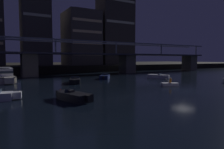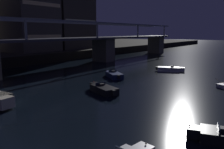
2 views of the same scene
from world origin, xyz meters
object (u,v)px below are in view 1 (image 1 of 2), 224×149
(cabin_cruiser_near_left, at_px, (5,77))
(dinghy_with_paddler, at_px, (170,84))
(river_bridge, at_px, (84,59))
(tower_west_tall, at_px, (35,4))
(speedboat_near_center, at_px, (73,96))
(speedboat_far_left, at_px, (105,77))
(tower_central, at_px, (81,38))
(tower_east_tall, at_px, (115,13))
(speedboat_mid_center, at_px, (75,81))
(speedboat_mid_left, at_px, (158,76))

(cabin_cruiser_near_left, relative_size, dinghy_with_paddler, 3.30)
(river_bridge, bearing_deg, tower_west_tall, 112.91)
(tower_west_tall, height_order, speedboat_near_center, tower_west_tall)
(river_bridge, bearing_deg, speedboat_far_left, -94.63)
(tower_central, relative_size, dinghy_with_paddler, 7.12)
(tower_east_tall, height_order, cabin_cruiser_near_left, tower_east_tall)
(cabin_cruiser_near_left, bearing_deg, speedboat_far_left, -9.24)
(river_bridge, distance_m, speedboat_mid_center, 21.81)
(tower_west_tall, height_order, tower_central, tower_west_tall)
(speedboat_near_center, bearing_deg, speedboat_mid_left, 30.07)
(cabin_cruiser_near_left, distance_m, speedboat_mid_center, 13.26)
(tower_central, height_order, tower_east_tall, tower_east_tall)
(river_bridge, height_order, speedboat_far_left, river_bridge)
(speedboat_near_center, distance_m, speedboat_far_left, 23.81)
(tower_central, distance_m, tower_east_tall, 17.62)
(tower_east_tall, height_order, dinghy_with_paddler, tower_east_tall)
(speedboat_near_center, relative_size, speedboat_mid_left, 1.03)
(speedboat_mid_left, bearing_deg, speedboat_mid_center, 179.09)
(river_bridge, xyz_separation_m, cabin_cruiser_near_left, (-20.48, -11.46, -3.23))
(speedboat_near_center, height_order, speedboat_mid_left, same)
(speedboat_mid_left, xyz_separation_m, speedboat_far_left, (-10.95, 4.86, 0.00))
(speedboat_mid_center, bearing_deg, speedboat_near_center, -110.32)
(tower_central, height_order, speedboat_far_left, tower_central)
(speedboat_far_left, bearing_deg, speedboat_mid_center, -151.87)
(speedboat_near_center, distance_m, speedboat_mid_left, 28.79)
(speedboat_near_center, xyz_separation_m, speedboat_mid_center, (5.46, 14.73, 0.00))
(cabin_cruiser_near_left, distance_m, speedboat_mid_left, 31.30)
(tower_central, xyz_separation_m, speedboat_mid_left, (3.43, -37.89, -11.66))
(river_bridge, relative_size, speedboat_mid_left, 18.71)
(cabin_cruiser_near_left, height_order, speedboat_far_left, cabin_cruiser_near_left)
(tower_west_tall, height_order, speedboat_mid_left, tower_west_tall)
(speedboat_mid_left, relative_size, speedboat_mid_center, 0.99)
(tower_east_tall, distance_m, speedboat_mid_left, 43.93)
(speedboat_far_left, relative_size, dinghy_with_paddler, 1.68)
(dinghy_with_paddler, bearing_deg, river_bridge, 94.06)
(cabin_cruiser_near_left, distance_m, dinghy_with_paddler, 29.62)
(river_bridge, xyz_separation_m, speedboat_near_center, (-15.15, -33.88, -3.87))
(tower_west_tall, bearing_deg, dinghy_with_paddler, -77.74)
(cabin_cruiser_near_left, xyz_separation_m, speedboat_mid_center, (10.79, -7.69, -0.64))
(tower_east_tall, distance_m, speedboat_near_center, 65.85)
(speedboat_far_left, bearing_deg, river_bridge, 85.37)
(river_bridge, relative_size, dinghy_with_paddler, 33.41)
(speedboat_near_center, bearing_deg, dinghy_with_paddler, 10.96)
(cabin_cruiser_near_left, height_order, speedboat_mid_center, cabin_cruiser_near_left)
(dinghy_with_paddler, bearing_deg, speedboat_mid_left, 55.53)
(tower_west_tall, height_order, tower_east_tall, tower_west_tall)
(cabin_cruiser_near_left, bearing_deg, tower_central, 48.10)
(tower_central, distance_m, speedboat_near_center, 57.75)
(tower_west_tall, relative_size, cabin_cruiser_near_left, 4.55)
(tower_central, height_order, speedboat_near_center, tower_central)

